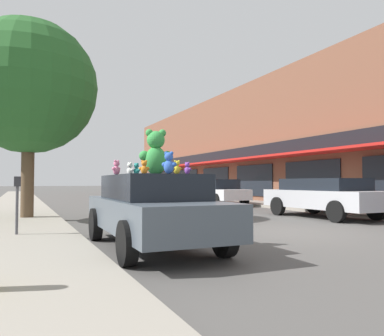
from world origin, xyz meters
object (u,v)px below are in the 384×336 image
object	(u,v)px
teddy_bear_yellow	(177,167)
street_tree	(29,87)
teddy_bear_white	(130,169)
teddy_bear_blue	(169,163)
teddy_bear_teal	(136,169)
parked_car_far_right	(219,192)
plush_art_car	(152,208)
teddy_bear_orange	(144,167)
parking_meter	(17,197)
teddy_bear_giant	(156,153)
teddy_bear_pink	(116,168)
parked_car_far_center	(323,196)
teddy_bear_purple	(187,168)

from	to	relation	value
teddy_bear_yellow	street_tree	size ratio (longest dim) A/B	0.04
teddy_bear_white	teddy_bear_blue	distance (m)	1.89
teddy_bear_teal	street_tree	distance (m)	6.73
parked_car_far_right	teddy_bear_blue	bearing A→B (deg)	-122.21
teddy_bear_teal	teddy_bear_blue	world-z (taller)	teddy_bear_blue
plush_art_car	teddy_bear_orange	xyz separation A→B (m)	(-0.29, -0.43, 0.77)
teddy_bear_white	teddy_bear_orange	xyz separation A→B (m)	(-0.07, -1.22, -0.01)
teddy_bear_white	parking_meter	xyz separation A→B (m)	(-2.17, 1.32, -0.61)
teddy_bear_giant	teddy_bear_white	bearing A→B (deg)	-50.83
teddy_bear_pink	teddy_bear_teal	size ratio (longest dim) A/B	1.10
teddy_bear_giant	street_tree	size ratio (longest dim) A/B	0.14
teddy_bear_teal	street_tree	bearing A→B (deg)	-2.93
teddy_bear_blue	parked_car_far_center	distance (m)	8.93
street_tree	teddy_bear_purple	bearing A→B (deg)	-71.53
teddy_bear_orange	parked_car_far_center	size ratio (longest dim) A/B	0.06
teddy_bear_giant	parking_meter	distance (m)	3.38
plush_art_car	teddy_bear_blue	distance (m)	1.37
teddy_bear_teal	teddy_bear_yellow	bearing A→B (deg)	168.39
parking_meter	teddy_bear_teal	bearing A→B (deg)	-30.61
parked_car_far_center	parked_car_far_right	world-z (taller)	parked_car_far_right
teddy_bear_white	teddy_bear_orange	world-z (taller)	teddy_bear_white
plush_art_car	teddy_bear_white	bearing A→B (deg)	106.64
plush_art_car	teddy_bear_giant	xyz separation A→B (m)	(0.08, 0.02, 1.08)
plush_art_car	teddy_bear_yellow	bearing A→B (deg)	-74.72
teddy_bear_giant	parked_car_far_right	bearing A→B (deg)	-106.74
teddy_bear_teal	parking_meter	world-z (taller)	teddy_bear_teal
teddy_bear_purple	street_tree	size ratio (longest dim) A/B	0.03
teddy_bear_orange	teddy_bear_yellow	bearing A→B (deg)	167.64
teddy_bear_white	teddy_bear_purple	size ratio (longest dim) A/B	1.31
teddy_bear_giant	teddy_bear_orange	distance (m)	0.66
teddy_bear_pink	teddy_bear_purple	bearing A→B (deg)	90.17
parked_car_far_right	parking_meter	world-z (taller)	parked_car_far_right
teddy_bear_pink	street_tree	xyz separation A→B (m)	(-1.51, 6.10, 2.89)
teddy_bear_yellow	teddy_bear_pink	xyz separation A→B (m)	(-0.81, 1.17, 0.02)
teddy_bear_yellow	teddy_bear_orange	world-z (taller)	teddy_bear_orange
teddy_bear_giant	teddy_bear_teal	bearing A→B (deg)	-59.06
teddy_bear_pink	teddy_bear_blue	distance (m)	1.57
parked_car_far_center	teddy_bear_white	bearing A→B (deg)	-162.14
teddy_bear_orange	parked_car_far_right	xyz separation A→B (m)	(7.94, 11.58, -0.78)
teddy_bear_giant	teddy_bear_purple	xyz separation A→B (m)	(0.27, -0.94, -0.33)
teddy_bear_pink	street_tree	size ratio (longest dim) A/B	0.05
plush_art_car	parking_meter	distance (m)	3.21
plush_art_car	teddy_bear_giant	distance (m)	1.09
teddy_bear_white	parking_meter	size ratio (longest dim) A/B	0.23
plush_art_car	teddy_bear_giant	size ratio (longest dim) A/B	5.00
parked_car_far_right	teddy_bear_yellow	bearing A→B (deg)	-121.93
teddy_bear_yellow	street_tree	world-z (taller)	street_tree
teddy_bear_yellow	teddy_bear_pink	size ratio (longest dim) A/B	0.84
teddy_bear_yellow	street_tree	xyz separation A→B (m)	(-2.32, 7.27, 2.91)
plush_art_car	teddy_bear_blue	bearing A→B (deg)	-92.69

